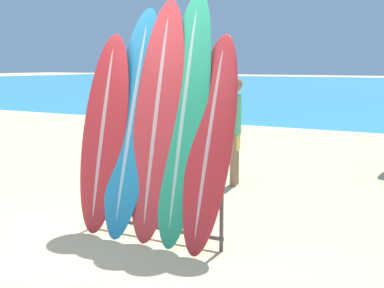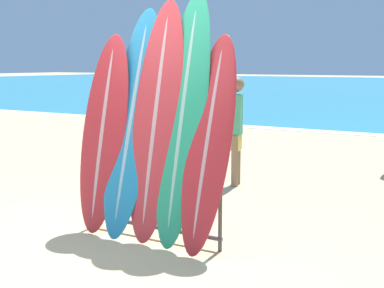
{
  "view_description": "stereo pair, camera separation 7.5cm",
  "coord_description": "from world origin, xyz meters",
  "px_view_note": "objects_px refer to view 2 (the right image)",
  "views": [
    {
      "loc": [
        3.25,
        -4.19,
        1.81
      ],
      "look_at": [
        0.22,
        1.07,
        0.89
      ],
      "focal_mm": 50.0,
      "sensor_mm": 36.0,
      "label": 1
    },
    {
      "loc": [
        3.32,
        -4.15,
        1.81
      ],
      "look_at": [
        0.22,
        1.07,
        0.89
      ],
      "focal_mm": 50.0,
      "sensor_mm": 36.0,
      "label": 2
    }
  ],
  "objects_px": {
    "surfboard_slot_3": "(183,118)",
    "surfboard_slot_4": "(209,143)",
    "surfboard_rack": "(153,194)",
    "surfboard_slot_1": "(132,121)",
    "surfboard_slot_2": "(156,120)",
    "surfboard_slot_0": "(104,133)",
    "person_near_water": "(170,114)",
    "person_far_left": "(236,127)"
  },
  "relations": [
    {
      "from": "surfboard_rack",
      "to": "surfboard_slot_3",
      "type": "bearing_deg",
      "value": 13.04
    },
    {
      "from": "surfboard_slot_0",
      "to": "person_near_water",
      "type": "bearing_deg",
      "value": 110.89
    },
    {
      "from": "surfboard_rack",
      "to": "surfboard_slot_0",
      "type": "xyz_separation_m",
      "value": [
        -0.64,
        0.01,
        0.6
      ]
    },
    {
      "from": "surfboard_slot_3",
      "to": "person_near_water",
      "type": "distance_m",
      "value": 3.82
    },
    {
      "from": "surfboard_rack",
      "to": "person_far_left",
      "type": "bearing_deg",
      "value": 97.27
    },
    {
      "from": "surfboard_slot_1",
      "to": "person_near_water",
      "type": "height_order",
      "value": "surfboard_slot_1"
    },
    {
      "from": "person_far_left",
      "to": "surfboard_slot_0",
      "type": "bearing_deg",
      "value": -20.72
    },
    {
      "from": "surfboard_slot_3",
      "to": "person_near_water",
      "type": "bearing_deg",
      "value": 124.93
    },
    {
      "from": "surfboard_slot_2",
      "to": "surfboard_slot_3",
      "type": "distance_m",
      "value": 0.31
    },
    {
      "from": "surfboard_rack",
      "to": "surfboard_slot_2",
      "type": "bearing_deg",
      "value": 74.18
    },
    {
      "from": "surfboard_rack",
      "to": "surfboard_slot_3",
      "type": "xyz_separation_m",
      "value": [
        0.32,
        0.07,
        0.8
      ]
    },
    {
      "from": "surfboard_rack",
      "to": "surfboard_slot_3",
      "type": "relative_size",
      "value": 0.64
    },
    {
      "from": "person_far_left",
      "to": "surfboard_rack",
      "type": "bearing_deg",
      "value": -6.93
    },
    {
      "from": "surfboard_rack",
      "to": "surfboard_slot_4",
      "type": "relative_size",
      "value": 0.77
    },
    {
      "from": "surfboard_slot_3",
      "to": "surfboard_slot_1",
      "type": "bearing_deg",
      "value": 179.85
    },
    {
      "from": "surfboard_rack",
      "to": "surfboard_slot_1",
      "type": "height_order",
      "value": "surfboard_slot_1"
    },
    {
      "from": "person_near_water",
      "to": "person_far_left",
      "type": "height_order",
      "value": "person_near_water"
    },
    {
      "from": "surfboard_slot_2",
      "to": "surfboard_slot_3",
      "type": "xyz_separation_m",
      "value": [
        0.31,
        0.02,
        0.03
      ]
    },
    {
      "from": "surfboard_rack",
      "to": "person_near_water",
      "type": "bearing_deg",
      "value": 120.15
    },
    {
      "from": "surfboard_slot_4",
      "to": "person_near_water",
      "type": "xyz_separation_m",
      "value": [
        -2.5,
        3.17,
        -0.1
      ]
    },
    {
      "from": "surfboard_slot_3",
      "to": "surfboard_slot_4",
      "type": "bearing_deg",
      "value": -8.73
    },
    {
      "from": "surfboard_slot_3",
      "to": "surfboard_slot_4",
      "type": "height_order",
      "value": "surfboard_slot_3"
    },
    {
      "from": "surfboard_slot_3",
      "to": "surfboard_slot_2",
      "type": "bearing_deg",
      "value": -176.55
    },
    {
      "from": "surfboard_slot_1",
      "to": "surfboard_slot_2",
      "type": "xyz_separation_m",
      "value": [
        0.33,
        -0.02,
        0.03
      ]
    },
    {
      "from": "surfboard_rack",
      "to": "surfboard_slot_2",
      "type": "distance_m",
      "value": 0.77
    },
    {
      "from": "surfboard_slot_0",
      "to": "person_near_water",
      "type": "distance_m",
      "value": 3.41
    },
    {
      "from": "surfboard_slot_0",
      "to": "surfboard_slot_2",
      "type": "xyz_separation_m",
      "value": [
        0.66,
        0.04,
        0.17
      ]
    },
    {
      "from": "surfboard_slot_4",
      "to": "person_near_water",
      "type": "distance_m",
      "value": 4.04
    },
    {
      "from": "person_far_left",
      "to": "surfboard_slot_1",
      "type": "bearing_deg",
      "value": -13.55
    },
    {
      "from": "surfboard_slot_0",
      "to": "surfboard_slot_4",
      "type": "distance_m",
      "value": 1.29
    },
    {
      "from": "person_near_water",
      "to": "person_far_left",
      "type": "distance_m",
      "value": 1.61
    },
    {
      "from": "surfboard_slot_0",
      "to": "surfboard_slot_4",
      "type": "bearing_deg",
      "value": 0.56
    },
    {
      "from": "surfboard_slot_0",
      "to": "surfboard_slot_3",
      "type": "xyz_separation_m",
      "value": [
        0.97,
        0.06,
        0.2
      ]
    },
    {
      "from": "surfboard_slot_1",
      "to": "surfboard_slot_2",
      "type": "distance_m",
      "value": 0.33
    },
    {
      "from": "person_far_left",
      "to": "surfboard_slot_4",
      "type": "bearing_deg",
      "value": 6.29
    },
    {
      "from": "surfboard_slot_2",
      "to": "surfboard_slot_4",
      "type": "xyz_separation_m",
      "value": [
        0.63,
        -0.03,
        -0.18
      ]
    },
    {
      "from": "surfboard_rack",
      "to": "surfboard_slot_4",
      "type": "xyz_separation_m",
      "value": [
        0.65,
        0.03,
        0.58
      ]
    },
    {
      "from": "surfboard_rack",
      "to": "person_far_left",
      "type": "xyz_separation_m",
      "value": [
        -0.34,
        2.66,
        0.41
      ]
    },
    {
      "from": "surfboard_rack",
      "to": "person_near_water",
      "type": "relative_size",
      "value": 0.92
    },
    {
      "from": "surfboard_slot_3",
      "to": "surfboard_slot_0",
      "type": "bearing_deg",
      "value": -176.32
    },
    {
      "from": "surfboard_slot_0",
      "to": "person_far_left",
      "type": "height_order",
      "value": "surfboard_slot_0"
    },
    {
      "from": "surfboard_slot_1",
      "to": "surfboard_slot_3",
      "type": "distance_m",
      "value": 0.64
    }
  ]
}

